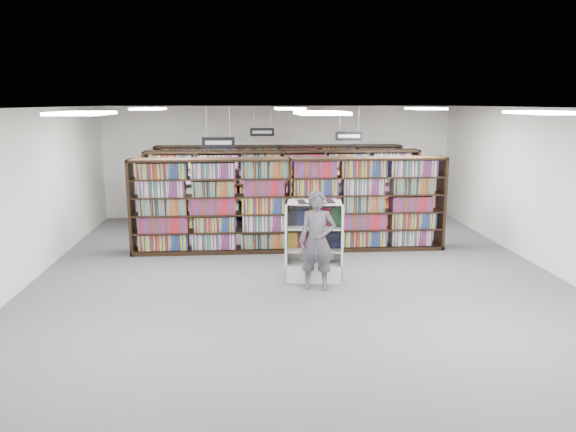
{
  "coord_description": "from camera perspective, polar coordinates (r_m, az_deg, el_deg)",
  "views": [
    {
      "loc": [
        -0.99,
        -10.29,
        3.29
      ],
      "look_at": [
        -0.15,
        0.5,
        1.1
      ],
      "focal_mm": 35.0,
      "sensor_mm": 36.0,
      "label": 1
    }
  ],
  "objects": [
    {
      "name": "troffer_front_center",
      "position": [
        7.35,
        3.33,
        10.41
      ],
      "size": [
        0.6,
        1.2,
        0.04
      ],
      "primitive_type": "cube",
      "color": "white",
      "rests_on": "ceiling"
    },
    {
      "name": "aisle_sign_center",
      "position": [
        15.31,
        -2.64,
        8.59
      ],
      "size": [
        0.65,
        0.02,
        0.8
      ],
      "color": "#B2B2B7",
      "rests_on": "ceiling"
    },
    {
      "name": "wall_back",
      "position": [
        16.4,
        -0.97,
        5.53
      ],
      "size": [
        10.0,
        0.1,
        3.2
      ],
      "primitive_type": "cube",
      "color": "silver",
      "rests_on": "ground"
    },
    {
      "name": "troffer_back_center",
      "position": [
        12.33,
        0.16,
        10.84
      ],
      "size": [
        0.6,
        1.2,
        0.04
      ],
      "primitive_type": "cube",
      "color": "white",
      "rests_on": "ceiling"
    },
    {
      "name": "ceiling",
      "position": [
        10.33,
        1.06,
        10.94
      ],
      "size": [
        10.0,
        12.0,
        0.1
      ],
      "primitive_type": "cube",
      "color": "white",
      "rests_on": "wall_back"
    },
    {
      "name": "shopper",
      "position": [
        9.96,
        2.98,
        -2.52
      ],
      "size": [
        0.72,
        0.54,
        1.78
      ],
      "primitive_type": "imported",
      "rotation": [
        0.0,
        0.0,
        -0.19
      ],
      "color": "#504B56",
      "rests_on": "floor"
    },
    {
      "name": "endcap_display",
      "position": [
        10.61,
        2.65,
        -3.82
      ],
      "size": [
        1.13,
        0.67,
        1.5
      ],
      "rotation": [
        0.0,
        0.0,
        -0.13
      ],
      "color": "silver",
      "rests_on": "floor"
    },
    {
      "name": "bookshelf_row_mid",
      "position": [
        14.49,
        -0.48,
        2.55
      ],
      "size": [
        7.0,
        0.6,
        2.1
      ],
      "color": "black",
      "rests_on": "floor"
    },
    {
      "name": "bookshelf_row_far",
      "position": [
        16.17,
        -0.9,
        3.48
      ],
      "size": [
        7.0,
        0.6,
        2.1
      ],
      "color": "black",
      "rests_on": "floor"
    },
    {
      "name": "troffer_back_right",
      "position": [
        12.92,
        13.78,
        10.55
      ],
      "size": [
        0.6,
        1.2,
        0.04
      ],
      "primitive_type": "cube",
      "color": "white",
      "rests_on": "ceiling"
    },
    {
      "name": "troffer_front_right",
      "position": [
        8.31,
        24.61,
        9.53
      ],
      "size": [
        0.6,
        1.2,
        0.04
      ],
      "primitive_type": "cube",
      "color": "white",
      "rests_on": "ceiling"
    },
    {
      "name": "troffer_back_left",
      "position": [
        12.45,
        -13.98,
        10.51
      ],
      "size": [
        0.6,
        1.2,
        0.04
      ],
      "primitive_type": "cube",
      "color": "white",
      "rests_on": "ceiling"
    },
    {
      "name": "floor",
      "position": [
        10.84,
        1.0,
        -6.22
      ],
      "size": [
        12.0,
        12.0,
        0.0
      ],
      "primitive_type": "plane",
      "color": "#4E4D52",
      "rests_on": "ground"
    },
    {
      "name": "wall_left",
      "position": [
        11.17,
        -25.44,
        1.62
      ],
      "size": [
        0.1,
        12.0,
        3.2
      ],
      "primitive_type": "cube",
      "color": "silver",
      "rests_on": "ground"
    },
    {
      "name": "open_book",
      "position": [
        10.3,
        2.79,
        1.6
      ],
      "size": [
        0.68,
        0.41,
        0.13
      ],
      "rotation": [
        0.0,
        0.0,
        0.03
      ],
      "color": "black",
      "rests_on": "endcap_display"
    },
    {
      "name": "bookshelf_row_near",
      "position": [
        12.53,
        0.15,
        1.14
      ],
      "size": [
        7.0,
        0.6,
        2.1
      ],
      "color": "black",
      "rests_on": "floor"
    },
    {
      "name": "wall_right",
      "position": [
        12.02,
        25.51,
        2.24
      ],
      "size": [
        0.1,
        12.0,
        3.2
      ],
      "primitive_type": "cube",
      "color": "silver",
      "rests_on": "ground"
    },
    {
      "name": "aisle_sign_right",
      "position": [
        13.54,
        6.22,
        8.16
      ],
      "size": [
        0.65,
        0.02,
        0.8
      ],
      "color": "#B2B2B7",
      "rests_on": "ceiling"
    },
    {
      "name": "wall_front",
      "position": [
        4.71,
        8.07,
        -9.7
      ],
      "size": [
        10.0,
        0.1,
        3.2
      ],
      "primitive_type": "cube",
      "color": "silver",
      "rests_on": "ground"
    },
    {
      "name": "aisle_sign_left",
      "position": [
        11.32,
        -7.09,
        7.51
      ],
      "size": [
        0.65,
        0.02,
        0.8
      ],
      "color": "#B2B2B7",
      "rests_on": "ceiling"
    },
    {
      "name": "troffer_front_left",
      "position": [
        7.56,
        -20.19,
        9.77
      ],
      "size": [
        0.6,
        1.2,
        0.04
      ],
      "primitive_type": "cube",
      "color": "white",
      "rests_on": "ceiling"
    }
  ]
}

